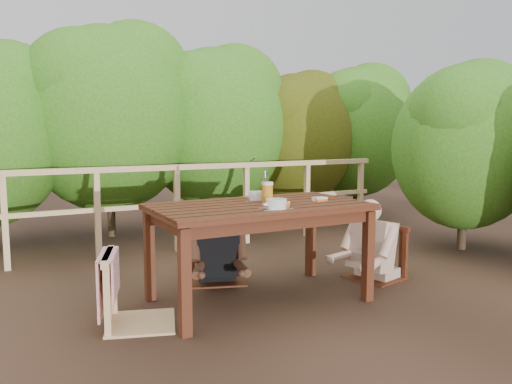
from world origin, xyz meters
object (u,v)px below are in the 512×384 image
beer_glass (267,193)px  tumbler (281,203)px  soup_far (257,196)px  butter_tub (320,200)px  soup_near (276,205)px  table (259,254)px  chair_far (217,227)px  woman (216,216)px  bottle (265,187)px  diner_right (379,212)px  chair_right (376,230)px  bread_roll (282,205)px  chair_left (139,256)px

beer_glass → tumbler: bearing=-96.0°
soup_far → butter_tub: 0.53m
soup_near → table: bearing=88.8°
chair_far → tumbler: size_ratio=12.98×
woman → bottle: size_ratio=4.43×
diner_right → soup_near: bearing=90.4°
chair_far → soup_near: chair_far is taller
chair_far → diner_right: 1.53m
woman → beer_glass: woman is taller
chair_right → bread_roll: (-1.26, -0.36, 0.37)m
chair_right → soup_near: size_ratio=3.46×
bread_roll → bottle: bottle is taller
bread_roll → tumbler: bread_roll is taller
chair_left → tumbler: size_ratio=12.90×
soup_near → tumbler: 0.12m
soup_near → soup_far: bearing=77.4°
bottle → tumbler: 0.29m
beer_glass → soup_near: bearing=-109.0°
chair_far → tumbler: chair_far is taller
tumbler → butter_tub: (0.44, 0.12, -0.01)m
tumbler → woman: bearing=100.1°
chair_far → bottle: bearing=-56.0°
table → bottle: bearing=35.9°
woman → butter_tub: woman is taller
chair_left → table: bearing=-69.2°
soup_far → tumbler: 0.44m
chair_far → diner_right: bearing=-5.5°
butter_tub → bottle: bearing=156.8°
diner_right → soup_near: size_ratio=4.66×
diner_right → beer_glass: bearing=75.4°
chair_right → bottle: 1.28m
soup_near → soup_far: soup_near is taller
soup_far → bottle: bottle is taller
chair_far → woman: size_ratio=0.84×
table → beer_glass: 0.51m
bottle → beer_glass: bearing=-7.5°
woman → soup_near: woman is taller
table → diner_right: diner_right is taller
diner_right → tumbler: (-1.23, -0.27, 0.20)m
table → butter_tub: bearing=-10.0°
chair_left → soup_near: size_ratio=3.74×
soup_near → bread_roll: bearing=-23.2°
beer_glass → bottle: (-0.02, 0.00, 0.05)m
table → tumbler: size_ratio=21.88×
butter_tub → chair_left: bearing=175.4°
chair_far → woman: bearing=108.7°
soup_far → bread_roll: bearing=-98.2°
soup_near → tumbler: soup_near is taller
chair_far → chair_right: chair_far is taller
table → chair_right: bearing=2.5°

